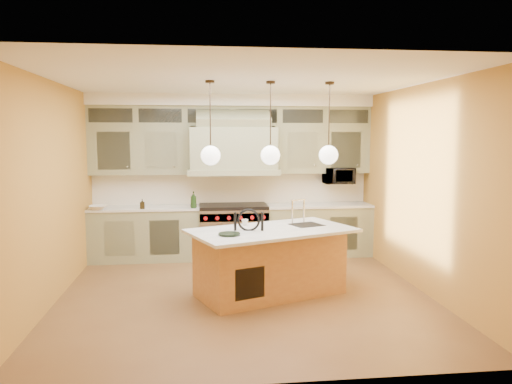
{
  "coord_description": "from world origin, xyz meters",
  "views": [
    {
      "loc": [
        -0.61,
        -6.64,
        2.18
      ],
      "look_at": [
        0.24,
        0.7,
        1.34
      ],
      "focal_mm": 35.0,
      "sensor_mm": 36.0,
      "label": 1
    }
  ],
  "objects": [
    {
      "name": "pendant_right",
      "position": [
        1.15,
        -0.01,
        1.95
      ],
      "size": [
        0.26,
        0.26,
        1.11
      ],
      "color": "#2D2319",
      "rests_on": "ceiling"
    },
    {
      "name": "microwave",
      "position": [
        1.95,
        2.25,
        1.45
      ],
      "size": [
        0.54,
        0.37,
        0.3
      ],
      "primitive_type": "imported",
      "color": "black",
      "rests_on": "back_cabinetry"
    },
    {
      "name": "back_cabinetry",
      "position": [
        0.0,
        2.23,
        1.43
      ],
      "size": [
        5.0,
        0.77,
        2.9
      ],
      "color": "#959870",
      "rests_on": "floor"
    },
    {
      "name": "wall_right",
      "position": [
        2.5,
        0.0,
        1.45
      ],
      "size": [
        0.0,
        5.0,
        5.0
      ],
      "primitive_type": "plane",
      "rotation": [
        1.57,
        0.0,
        -1.57
      ],
      "color": "#B27E31",
      "rests_on": "ground"
    },
    {
      "name": "pendant_center",
      "position": [
        0.35,
        -0.01,
        1.95
      ],
      "size": [
        0.26,
        0.26,
        1.11
      ],
      "color": "#2D2319",
      "rests_on": "ceiling"
    },
    {
      "name": "counter_stool",
      "position": [
        0.03,
        -0.27,
        0.7
      ],
      "size": [
        0.47,
        0.47,
        1.22
      ],
      "rotation": [
        0.0,
        0.0,
        -0.12
      ],
      "color": "black",
      "rests_on": "floor"
    },
    {
      "name": "kitchen_island",
      "position": [
        0.36,
        -0.01,
        0.47
      ],
      "size": [
        2.45,
        1.89,
        1.35
      ],
      "rotation": [
        0.0,
        0.0,
        0.38
      ],
      "color": "#A6663B",
      "rests_on": "floor"
    },
    {
      "name": "fruit_bowl",
      "position": [
        -2.3,
        1.92,
        0.98
      ],
      "size": [
        0.3,
        0.3,
        0.07
      ],
      "primitive_type": "imported",
      "rotation": [
        0.0,
        0.0,
        0.03
      ],
      "color": "silver",
      "rests_on": "back_cabinetry"
    },
    {
      "name": "cup",
      "position": [
        0.03,
        0.27,
        0.96
      ],
      "size": [
        0.1,
        0.1,
        0.09
      ],
      "primitive_type": "imported",
      "rotation": [
        0.0,
        0.0,
        -0.12
      ],
      "color": "silver",
      "rests_on": "kitchen_island"
    },
    {
      "name": "oil_bottle_a",
      "position": [
        -0.7,
        1.92,
        1.08
      ],
      "size": [
        0.12,
        0.13,
        0.29
      ],
      "primitive_type": "imported",
      "rotation": [
        0.0,
        0.0,
        -0.13
      ],
      "color": "black",
      "rests_on": "back_cabinetry"
    },
    {
      "name": "pendant_left",
      "position": [
        -0.45,
        -0.01,
        1.95
      ],
      "size": [
        0.26,
        0.26,
        1.11
      ],
      "color": "#2D2319",
      "rests_on": "ceiling"
    },
    {
      "name": "ceiling",
      "position": [
        0.0,
        0.0,
        2.9
      ],
      "size": [
        5.0,
        5.0,
        0.0
      ],
      "primitive_type": "plane",
      "rotation": [
        3.14,
        0.0,
        0.0
      ],
      "color": "white",
      "rests_on": "wall_back"
    },
    {
      "name": "wall_left",
      "position": [
        -2.5,
        0.0,
        1.45
      ],
      "size": [
        0.0,
        5.0,
        5.0
      ],
      "primitive_type": "plane",
      "rotation": [
        1.57,
        0.0,
        1.57
      ],
      "color": "#B27E31",
      "rests_on": "ground"
    },
    {
      "name": "floor",
      "position": [
        0.0,
        0.0,
        0.0
      ],
      "size": [
        5.0,
        5.0,
        0.0
      ],
      "primitive_type": "plane",
      "color": "brown",
      "rests_on": "ground"
    },
    {
      "name": "oil_bottle_b",
      "position": [
        -1.57,
        1.94,
        1.02
      ],
      "size": [
        0.08,
        0.08,
        0.17
      ],
      "primitive_type": "imported",
      "rotation": [
        0.0,
        0.0,
        0.01
      ],
      "color": "black",
      "rests_on": "back_cabinetry"
    },
    {
      "name": "wall_front",
      "position": [
        0.0,
        -2.5,
        1.45
      ],
      "size": [
        5.0,
        0.0,
        5.0
      ],
      "primitive_type": "plane",
      "rotation": [
        -1.57,
        0.0,
        0.0
      ],
      "color": "#B27E31",
      "rests_on": "ground"
    },
    {
      "name": "range",
      "position": [
        0.0,
        2.14,
        0.49
      ],
      "size": [
        1.2,
        0.74,
        0.96
      ],
      "color": "silver",
      "rests_on": "floor"
    },
    {
      "name": "wall_back",
      "position": [
        0.0,
        2.5,
        1.45
      ],
      "size": [
        5.0,
        0.0,
        5.0
      ],
      "primitive_type": "plane",
      "rotation": [
        1.57,
        0.0,
        0.0
      ],
      "color": "#B27E31",
      "rests_on": "ground"
    }
  ]
}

